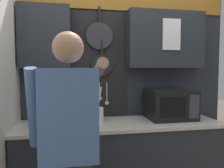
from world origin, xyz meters
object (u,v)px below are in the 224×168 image
knife_block (78,114)px  person (69,134)px  utensil_crock (97,113)px  microwave (170,104)px

knife_block → person: bearing=-96.6°
knife_block → utensil_crock: 0.19m
microwave → knife_block: microwave is taller
knife_block → utensil_crock: size_ratio=0.73×
utensil_crock → knife_block: bearing=-179.4°
microwave → utensil_crock: 0.79m
utensil_crock → microwave: bearing=-0.2°
microwave → person: person is taller
knife_block → microwave: bearing=-0.0°
person → utensil_crock: bearing=68.7°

